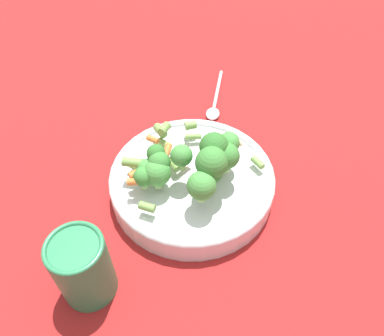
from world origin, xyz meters
The scene contains 5 objects.
ground_plane centered at (0.00, 0.00, 0.00)m, with size 3.00×3.00×0.00m, color maroon.
bowl centered at (0.00, 0.00, 0.02)m, with size 0.25×0.25×0.04m.
pasta_salad centered at (0.01, -0.01, 0.08)m, with size 0.17×0.20×0.08m.
cup centered at (0.04, -0.20, 0.05)m, with size 0.07×0.07×0.11m.
spoon centered at (-0.13, 0.17, 0.01)m, with size 0.12×0.13×0.01m.
Camera 1 is at (0.29, -0.24, 0.47)m, focal length 35.00 mm.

